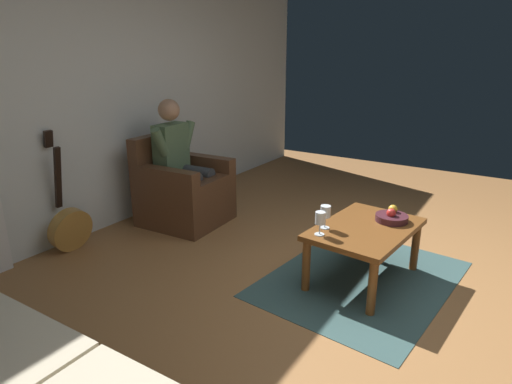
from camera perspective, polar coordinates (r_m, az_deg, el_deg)
name	(u,v)px	position (r m, az deg, el deg)	size (l,w,h in m)	color
ground_plane	(404,293)	(3.44, 18.56, -12.22)	(7.43, 7.43, 0.00)	#976639
wall_back	(118,90)	(4.56, -17.42, 12.45)	(6.59, 0.06, 2.60)	silver
rug	(361,278)	(3.54, 13.45, -10.82)	(1.60, 1.21, 0.01)	#334F4D
armchair	(182,191)	(4.49, -9.50, 0.06)	(0.77, 0.79, 0.88)	#51321F
person_seated	(181,158)	(4.39, -9.67, 4.29)	(0.62, 0.58, 1.23)	#4E6847
coffee_table	(365,235)	(3.38, 13.90, -5.38)	(0.96, 0.69, 0.43)	brown
guitar	(70,225)	(4.15, -22.96, -3.99)	(0.38, 0.24, 1.05)	#B37E37
wine_glass_near	(325,213)	(3.23, 8.97, -2.69)	(0.07, 0.07, 0.17)	silver
wine_glass_far	(320,220)	(3.11, 8.28, -3.55)	(0.07, 0.07, 0.17)	silver
fruit_bowl	(392,217)	(3.51, 17.14, -3.07)	(0.24, 0.24, 0.11)	#3E1B23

